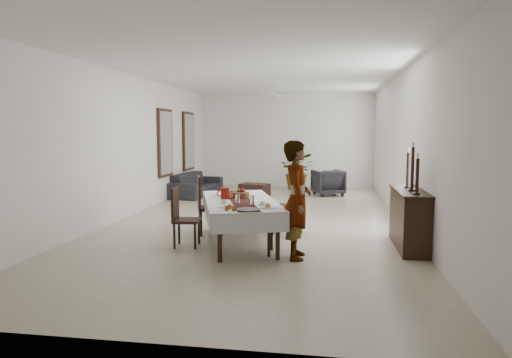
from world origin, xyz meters
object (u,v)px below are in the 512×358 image
(sofa, at_px, (196,184))
(sideboard_body, at_px, (409,220))
(red_pitcher, at_px, (225,193))
(woman, at_px, (297,200))
(dining_table_top, at_px, (240,202))

(sofa, bearing_deg, sideboard_body, -129.84)
(red_pitcher, xyz_separation_m, woman, (1.30, -0.86, 0.04))
(woman, height_order, sofa, woman)
(sofa, bearing_deg, woman, -145.19)
(dining_table_top, xyz_separation_m, woman, (1.03, -0.80, 0.18))
(woman, xyz_separation_m, sideboard_body, (1.79, 0.91, -0.43))
(dining_table_top, bearing_deg, woman, -55.41)
(woman, relative_size, sofa, 0.78)
(sideboard_body, bearing_deg, sofa, 133.67)
(dining_table_top, relative_size, red_pitcher, 12.00)
(red_pitcher, relative_size, sideboard_body, 0.13)
(sideboard_body, bearing_deg, dining_table_top, -177.63)
(red_pitcher, xyz_separation_m, sofa, (-2.14, 5.53, -0.51))
(sideboard_body, bearing_deg, woman, -152.98)
(dining_table_top, relative_size, sideboard_body, 1.52)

